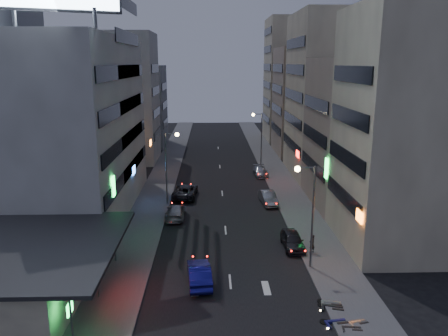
{
  "coord_description": "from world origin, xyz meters",
  "views": [
    {
      "loc": [
        -1.32,
        -24.84,
        15.51
      ],
      "look_at": [
        -0.02,
        18.11,
        5.09
      ],
      "focal_mm": 35.0,
      "sensor_mm": 36.0,
      "label": 1
    }
  ],
  "objects_px": {
    "road_car_blue": "(199,273)",
    "scooter_silver_b": "(342,294)",
    "parked_car_left": "(185,191)",
    "parked_car_right_far": "(261,171)",
    "road_car_silver": "(175,212)",
    "parked_car_right_near": "(293,240)",
    "scooter_silver_a": "(365,311)",
    "scooter_black_a": "(362,319)",
    "parked_car_right_mid": "(268,198)",
    "person": "(312,244)",
    "scooter_blue": "(345,310)",
    "scooter_black_b": "(344,298)"
  },
  "relations": [
    {
      "from": "road_car_blue",
      "to": "scooter_silver_b",
      "type": "height_order",
      "value": "road_car_blue"
    },
    {
      "from": "parked_car_left",
      "to": "road_car_blue",
      "type": "bearing_deg",
      "value": 99.83
    },
    {
      "from": "parked_car_right_far",
      "to": "road_car_silver",
      "type": "bearing_deg",
      "value": -125.01
    },
    {
      "from": "parked_car_right_near",
      "to": "scooter_silver_a",
      "type": "distance_m",
      "value": 11.21
    },
    {
      "from": "road_car_blue",
      "to": "scooter_black_a",
      "type": "bearing_deg",
      "value": 143.53
    },
    {
      "from": "parked_car_right_near",
      "to": "parked_car_right_mid",
      "type": "relative_size",
      "value": 0.96
    },
    {
      "from": "parked_car_right_mid",
      "to": "parked_car_right_far",
      "type": "xyz_separation_m",
      "value": [
        0.54,
        12.45,
        -0.08
      ]
    },
    {
      "from": "parked_car_right_near",
      "to": "scooter_silver_b",
      "type": "height_order",
      "value": "parked_car_right_near"
    },
    {
      "from": "parked_car_left",
      "to": "person",
      "type": "height_order",
      "value": "person"
    },
    {
      "from": "scooter_blue",
      "to": "parked_car_right_mid",
      "type": "bearing_deg",
      "value": -4.72
    },
    {
      "from": "scooter_blue",
      "to": "scooter_silver_a",
      "type": "bearing_deg",
      "value": -103.47
    },
    {
      "from": "person",
      "to": "scooter_blue",
      "type": "relative_size",
      "value": 0.8
    },
    {
      "from": "parked_car_left",
      "to": "scooter_blue",
      "type": "xyz_separation_m",
      "value": [
        11.26,
        -25.65,
        -0.06
      ]
    },
    {
      "from": "scooter_blue",
      "to": "road_car_silver",
      "type": "bearing_deg",
      "value": 23.35
    },
    {
      "from": "parked_car_right_mid",
      "to": "scooter_silver_b",
      "type": "relative_size",
      "value": 2.26
    },
    {
      "from": "parked_car_left",
      "to": "parked_car_right_mid",
      "type": "bearing_deg",
      "value": 167.48
    },
    {
      "from": "parked_car_right_mid",
      "to": "road_car_blue",
      "type": "relative_size",
      "value": 0.95
    },
    {
      "from": "parked_car_right_mid",
      "to": "scooter_black_a",
      "type": "bearing_deg",
      "value": -89.67
    },
    {
      "from": "parked_car_right_near",
      "to": "person",
      "type": "distance_m",
      "value": 1.88
    },
    {
      "from": "parked_car_right_near",
      "to": "parked_car_left",
      "type": "distance_m",
      "value": 17.88
    },
    {
      "from": "scooter_silver_a",
      "to": "scooter_black_b",
      "type": "bearing_deg",
      "value": 18.41
    },
    {
      "from": "road_car_silver",
      "to": "scooter_blue",
      "type": "xyz_separation_m",
      "value": [
        11.85,
        -18.57,
        0.04
      ]
    },
    {
      "from": "road_car_silver",
      "to": "scooter_silver_a",
      "type": "xyz_separation_m",
      "value": [
        13.08,
        -18.66,
        -0.05
      ]
    },
    {
      "from": "parked_car_right_near",
      "to": "scooter_black_b",
      "type": "distance_m",
      "value": 9.63
    },
    {
      "from": "scooter_blue",
      "to": "road_car_blue",
      "type": "bearing_deg",
      "value": 52.22
    },
    {
      "from": "parked_car_right_near",
      "to": "parked_car_right_mid",
      "type": "xyz_separation_m",
      "value": [
        -0.54,
        12.04,
        0.0
      ]
    },
    {
      "from": "scooter_silver_a",
      "to": "scooter_blue",
      "type": "distance_m",
      "value": 1.24
    },
    {
      "from": "parked_car_right_far",
      "to": "scooter_silver_b",
      "type": "bearing_deg",
      "value": -89.94
    },
    {
      "from": "scooter_black_b",
      "to": "parked_car_right_near",
      "type": "bearing_deg",
      "value": 25.69
    },
    {
      "from": "parked_car_right_far",
      "to": "road_car_blue",
      "type": "distance_m",
      "value": 31.36
    },
    {
      "from": "parked_car_right_mid",
      "to": "scooter_black_a",
      "type": "xyz_separation_m",
      "value": [
        2.53,
        -23.76,
        -0.07
      ]
    },
    {
      "from": "parked_car_right_mid",
      "to": "parked_car_left",
      "type": "distance_m",
      "value": 9.87
    },
    {
      "from": "parked_car_right_near",
      "to": "scooter_silver_a",
      "type": "bearing_deg",
      "value": -78.22
    },
    {
      "from": "parked_car_left",
      "to": "scooter_black_a",
      "type": "relative_size",
      "value": 3.32
    },
    {
      "from": "parked_car_right_near",
      "to": "road_car_silver",
      "type": "bearing_deg",
      "value": 142.86
    },
    {
      "from": "person",
      "to": "scooter_black_b",
      "type": "height_order",
      "value": "person"
    },
    {
      "from": "road_car_silver",
      "to": "scooter_silver_a",
      "type": "height_order",
      "value": "road_car_silver"
    },
    {
      "from": "scooter_black_a",
      "to": "road_car_blue",
      "type": "bearing_deg",
      "value": 66.6
    },
    {
      "from": "scooter_blue",
      "to": "parked_car_right_near",
      "type": "bearing_deg",
      "value": -2.6
    },
    {
      "from": "scooter_black_a",
      "to": "scooter_silver_b",
      "type": "xyz_separation_m",
      "value": [
        -0.39,
        2.8,
        0.06
      ]
    },
    {
      "from": "scooter_black_a",
      "to": "scooter_silver_a",
      "type": "relative_size",
      "value": 1.01
    },
    {
      "from": "parked_car_right_mid",
      "to": "scooter_silver_b",
      "type": "xyz_separation_m",
      "value": [
        2.14,
        -20.97,
        -0.01
      ]
    },
    {
      "from": "scooter_blue",
      "to": "person",
      "type": "bearing_deg",
      "value": -9.93
    },
    {
      "from": "scooter_silver_a",
      "to": "road_car_blue",
      "type": "bearing_deg",
      "value": 50.33
    },
    {
      "from": "parked_car_left",
      "to": "scooter_blue",
      "type": "bearing_deg",
      "value": 117.54
    },
    {
      "from": "parked_car_right_mid",
      "to": "parked_car_left",
      "type": "height_order",
      "value": "parked_car_left"
    },
    {
      "from": "scooter_black_a",
      "to": "parked_car_right_near",
      "type": "bearing_deg",
      "value": 16.96
    },
    {
      "from": "road_car_blue",
      "to": "scooter_black_b",
      "type": "relative_size",
      "value": 2.23
    },
    {
      "from": "scooter_black_b",
      "to": "person",
      "type": "bearing_deg",
      "value": 17.69
    },
    {
      "from": "road_car_blue",
      "to": "person",
      "type": "bearing_deg",
      "value": -159.09
    }
  ]
}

